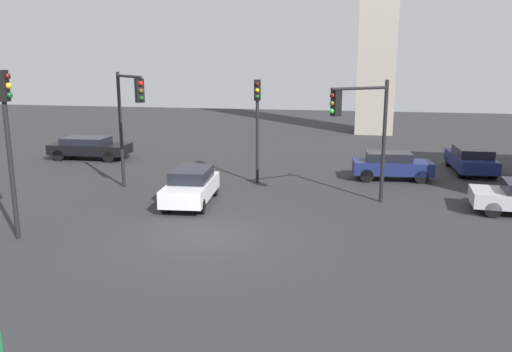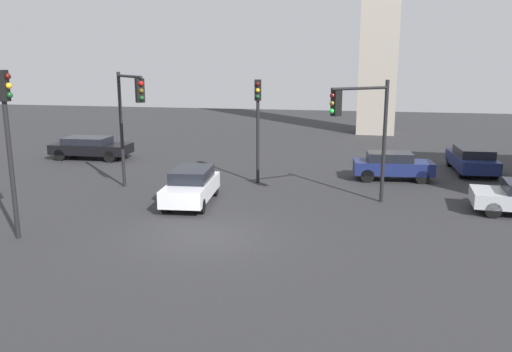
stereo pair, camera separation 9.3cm
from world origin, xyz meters
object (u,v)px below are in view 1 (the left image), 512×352
object	(u,v)px
car_1	(191,186)
car_4	(471,159)
traffic_light_2	(129,107)
car_2	(89,147)
traffic_light_1	(7,124)
traffic_light_3	(361,119)
car_0	(391,165)
traffic_light_0	(257,112)

from	to	relation	value
car_1	car_4	world-z (taller)	car_1
traffic_light_2	car_4	world-z (taller)	traffic_light_2
car_2	traffic_light_1	bearing A→B (deg)	-72.14
car_4	traffic_light_3	bearing A→B (deg)	140.73
traffic_light_1	car_4	bearing A→B (deg)	30.05
car_2	car_0	bearing A→B (deg)	-9.32
traffic_light_0	traffic_light_3	distance (m)	5.90
traffic_light_3	car_1	bearing A→B (deg)	-31.85
traffic_light_3	car_4	world-z (taller)	traffic_light_3
traffic_light_3	traffic_light_1	bearing A→B (deg)	-10.69
car_0	car_4	xyz separation A→B (m)	(4.35, 2.73, -0.02)
traffic_light_0	traffic_light_1	distance (m)	11.65
traffic_light_1	car_1	bearing A→B (deg)	41.21
traffic_light_2	car_0	size ratio (longest dim) A/B	1.34
traffic_light_3	car_2	distance (m)	18.37
traffic_light_0	car_0	size ratio (longest dim) A/B	1.25
traffic_light_0	car_0	world-z (taller)	traffic_light_0
traffic_light_1	car_0	bearing A→B (deg)	32.38
car_0	car_4	size ratio (longest dim) A/B	0.88
traffic_light_3	car_1	distance (m)	7.60
traffic_light_0	car_2	size ratio (longest dim) A/B	1.05
car_0	car_4	world-z (taller)	car_0
traffic_light_2	traffic_light_3	world-z (taller)	traffic_light_2
traffic_light_0	traffic_light_3	bearing A→B (deg)	47.33
traffic_light_0	traffic_light_2	xyz separation A→B (m)	(-5.20, -3.12, 0.38)
car_0	car_1	distance (m)	10.68
traffic_light_3	car_2	xyz separation A→B (m)	(-16.50, 7.53, -2.90)
traffic_light_3	car_0	xyz separation A→B (m)	(1.62, 5.30, -2.88)
traffic_light_2	car_0	distance (m)	13.26
car_0	car_2	bearing A→B (deg)	167.39
traffic_light_3	car_4	xyz separation A→B (m)	(5.97, 8.03, -2.91)
car_0	traffic_light_0	bearing A→B (deg)	-167.89
traffic_light_0	car_0	bearing A→B (deg)	97.92
traffic_light_2	car_4	size ratio (longest dim) A/B	1.19
car_1	car_2	world-z (taller)	car_1
traffic_light_2	car_0	bearing A→B (deg)	71.48
traffic_light_2	car_1	xyz separation A→B (m)	(3.20, -1.17, -3.16)
traffic_light_0	car_2	world-z (taller)	traffic_light_0
traffic_light_0	car_2	xyz separation A→B (m)	(-11.55, 4.33, -2.81)
traffic_light_2	traffic_light_3	size ratio (longest dim) A/B	1.05
traffic_light_2	car_1	distance (m)	4.65
traffic_light_3	traffic_light_0	bearing A→B (deg)	-73.54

